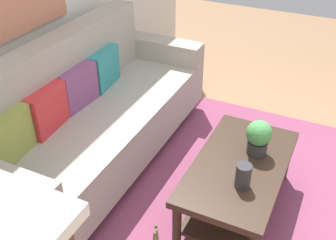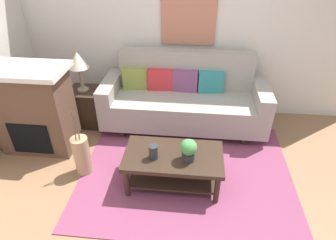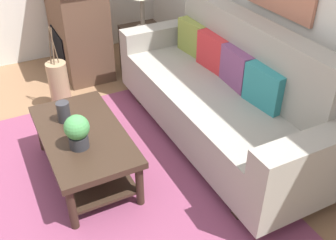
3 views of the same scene
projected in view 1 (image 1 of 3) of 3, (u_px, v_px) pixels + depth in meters
ground_plane at (279, 208)px, 2.99m from camera, size 9.07×9.07×0.00m
area_rug at (216, 187)px, 3.17m from camera, size 2.54×2.04×0.01m
couch at (94, 117)px, 3.23m from camera, size 2.34×0.84×1.08m
throw_pillow_olive at (9, 137)px, 2.59m from camera, size 0.37×0.16×0.32m
throw_pillow_crimson at (47, 110)px, 2.86m from camera, size 0.37×0.15×0.32m
throw_pillow_plum at (78, 87)px, 3.14m from camera, size 0.37×0.14×0.32m
throw_pillow_teal at (104, 68)px, 3.42m from camera, size 0.37×0.16×0.32m
coffee_table at (238, 176)px, 2.82m from camera, size 1.10×0.60×0.43m
tabletop_vase at (243, 176)px, 2.52m from camera, size 0.10×0.10×0.17m
potted_plant_tabletop at (259, 137)px, 2.77m from camera, size 0.18×0.18×0.26m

